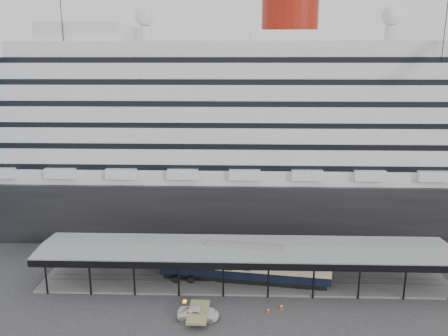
% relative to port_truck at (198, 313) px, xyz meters
% --- Properties ---
extents(ground, '(200.00, 200.00, 0.00)m').
position_rel_port_truck_xyz_m(ground, '(5.67, 4.21, -0.68)').
color(ground, '#333335').
rests_on(ground, ground).
extents(cruise_ship, '(130.00, 30.00, 43.90)m').
position_rel_port_truck_xyz_m(cruise_ship, '(5.72, 36.21, 17.66)').
color(cruise_ship, black).
rests_on(cruise_ship, ground).
extents(platform_canopy, '(56.00, 9.18, 5.30)m').
position_rel_port_truck_xyz_m(platform_canopy, '(5.67, 9.21, 1.68)').
color(platform_canopy, slate).
rests_on(platform_canopy, ground).
extents(port_truck, '(4.99, 2.40, 1.37)m').
position_rel_port_truck_xyz_m(port_truck, '(0.00, 0.00, 0.00)').
color(port_truck, white).
rests_on(port_truck, ground).
extents(pullman_carriage, '(23.54, 6.13, 22.92)m').
position_rel_port_truck_xyz_m(pullman_carriage, '(5.51, 9.21, 2.09)').
color(pullman_carriage, black).
rests_on(pullman_carriage, ground).
extents(traffic_cone_left, '(0.50, 0.50, 0.77)m').
position_rel_port_truck_xyz_m(traffic_cone_left, '(-1.43, 0.75, -0.30)').
color(traffic_cone_left, red).
rests_on(traffic_cone_left, ground).
extents(traffic_cone_mid, '(0.40, 0.40, 0.65)m').
position_rel_port_truck_xyz_m(traffic_cone_mid, '(8.38, 1.48, -0.36)').
color(traffic_cone_mid, '#FB340D').
rests_on(traffic_cone_mid, ground).
extents(traffic_cone_right, '(0.41, 0.41, 0.80)m').
position_rel_port_truck_xyz_m(traffic_cone_right, '(10.04, 2.26, -0.29)').
color(traffic_cone_right, '#DB400C').
rests_on(traffic_cone_right, ground).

